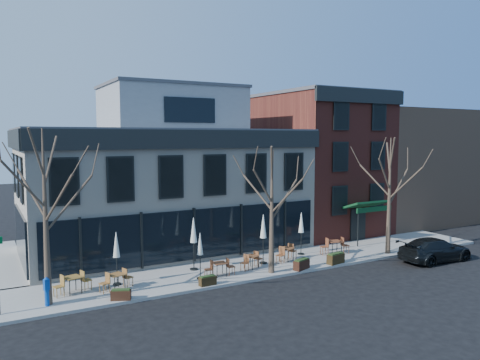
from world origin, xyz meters
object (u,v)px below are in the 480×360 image
parked_sedan (435,250)px  cafe_set_0 (73,283)px  call_box (47,290)px  umbrella_0 (116,248)px

parked_sedan → cafe_set_0: parked_sedan is taller
call_box → cafe_set_0: size_ratio=0.69×
parked_sedan → cafe_set_0: bearing=80.5°
call_box → umbrella_0: umbrella_0 is taller
parked_sedan → call_box: size_ratio=3.80×
call_box → umbrella_0: (3.52, 1.48, 1.22)m
cafe_set_0 → umbrella_0: 2.64m
call_box → umbrella_0: bearing=22.8°
call_box → parked_sedan: bearing=-7.8°
cafe_set_0 → parked_sedan: bearing=-11.5°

